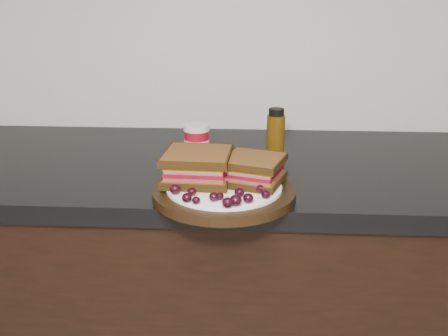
# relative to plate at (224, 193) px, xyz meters

# --- Properties ---
(base_cabinets) EXTENTS (3.96, 0.58, 0.86)m
(base_cabinets) POSITION_rel_plate_xyz_m (-0.15, 0.23, -0.48)
(base_cabinets) COLOR black
(base_cabinets) RESTS_ON ground_plane
(countertop) EXTENTS (3.98, 0.60, 0.04)m
(countertop) POSITION_rel_plate_xyz_m (-0.15, 0.23, -0.03)
(countertop) COLOR black
(countertop) RESTS_ON base_cabinets
(plate) EXTENTS (0.28, 0.28, 0.02)m
(plate) POSITION_rel_plate_xyz_m (0.00, 0.00, 0.00)
(plate) COLOR black
(plate) RESTS_ON countertop
(sandwich_left) EXTENTS (0.14, 0.14, 0.06)m
(sandwich_left) POSITION_rel_plate_xyz_m (-0.05, 0.03, 0.04)
(sandwich_left) COLOR brown
(sandwich_left) RESTS_ON plate
(sandwich_right) EXTENTS (0.14, 0.14, 0.05)m
(sandwich_right) POSITION_rel_plate_xyz_m (0.06, 0.02, 0.04)
(sandwich_right) COLOR brown
(sandwich_right) RESTS_ON plate
(grape_0) EXTENTS (0.02, 0.02, 0.02)m
(grape_0) POSITION_rel_plate_xyz_m (-0.09, -0.05, 0.02)
(grape_0) COLOR black
(grape_0) RESTS_ON plate
(grape_1) EXTENTS (0.02, 0.02, 0.02)m
(grape_1) POSITION_rel_plate_xyz_m (-0.06, -0.06, 0.02)
(grape_1) COLOR black
(grape_1) RESTS_ON plate
(grape_2) EXTENTS (0.02, 0.02, 0.02)m
(grape_2) POSITION_rel_plate_xyz_m (-0.06, -0.09, 0.02)
(grape_2) COLOR black
(grape_2) RESTS_ON plate
(grape_3) EXTENTS (0.02, 0.02, 0.01)m
(grape_3) POSITION_rel_plate_xyz_m (-0.04, -0.09, 0.02)
(grape_3) COLOR black
(grape_3) RESTS_ON plate
(grape_4) EXTENTS (0.02, 0.02, 0.02)m
(grape_4) POSITION_rel_plate_xyz_m (-0.01, -0.08, 0.02)
(grape_4) COLOR black
(grape_4) RESTS_ON plate
(grape_5) EXTENTS (0.02, 0.02, 0.01)m
(grape_5) POSITION_rel_plate_xyz_m (-0.00, -0.07, 0.02)
(grape_5) COLOR black
(grape_5) RESTS_ON plate
(grape_6) EXTENTS (0.02, 0.02, 0.02)m
(grape_6) POSITION_rel_plate_xyz_m (0.01, -0.11, 0.02)
(grape_6) COLOR black
(grape_6) RESTS_ON plate
(grape_7) EXTENTS (0.02, 0.02, 0.02)m
(grape_7) POSITION_rel_plate_xyz_m (0.03, -0.10, 0.03)
(grape_7) COLOR black
(grape_7) RESTS_ON plate
(grape_8) EXTENTS (0.02, 0.02, 0.02)m
(grape_8) POSITION_rel_plate_xyz_m (0.05, -0.08, 0.02)
(grape_8) COLOR black
(grape_8) RESTS_ON plate
(grape_9) EXTENTS (0.02, 0.02, 0.02)m
(grape_9) POSITION_rel_plate_xyz_m (0.03, -0.06, 0.02)
(grape_9) COLOR black
(grape_9) RESTS_ON plate
(grape_10) EXTENTS (0.02, 0.02, 0.02)m
(grape_10) POSITION_rel_plate_xyz_m (0.08, -0.06, 0.02)
(grape_10) COLOR black
(grape_10) RESTS_ON plate
(grape_11) EXTENTS (0.02, 0.02, 0.02)m
(grape_11) POSITION_rel_plate_xyz_m (0.07, -0.03, 0.02)
(grape_11) COLOR black
(grape_11) RESTS_ON plate
(grape_12) EXTENTS (0.02, 0.02, 0.02)m
(grape_12) POSITION_rel_plate_xyz_m (0.08, -0.02, 0.02)
(grape_12) COLOR black
(grape_12) RESTS_ON plate
(grape_13) EXTENTS (0.02, 0.02, 0.01)m
(grape_13) POSITION_rel_plate_xyz_m (0.09, 0.00, 0.02)
(grape_13) COLOR black
(grape_13) RESTS_ON plate
(grape_14) EXTENTS (0.02, 0.02, 0.02)m
(grape_14) POSITION_rel_plate_xyz_m (0.07, 0.03, 0.02)
(grape_14) COLOR black
(grape_14) RESTS_ON plate
(grape_15) EXTENTS (0.02, 0.02, 0.02)m
(grape_15) POSITION_rel_plate_xyz_m (0.06, 0.02, 0.02)
(grape_15) COLOR black
(grape_15) RESTS_ON plate
(grape_16) EXTENTS (0.02, 0.02, 0.02)m
(grape_16) POSITION_rel_plate_xyz_m (-0.04, 0.06, 0.02)
(grape_16) COLOR black
(grape_16) RESTS_ON plate
(grape_17) EXTENTS (0.02, 0.02, 0.02)m
(grape_17) POSITION_rel_plate_xyz_m (-0.04, 0.04, 0.02)
(grape_17) COLOR black
(grape_17) RESTS_ON plate
(grape_18) EXTENTS (0.02, 0.02, 0.02)m
(grape_18) POSITION_rel_plate_xyz_m (-0.07, 0.03, 0.02)
(grape_18) COLOR black
(grape_18) RESTS_ON plate
(grape_19) EXTENTS (0.02, 0.02, 0.02)m
(grape_19) POSITION_rel_plate_xyz_m (-0.08, 0.02, 0.02)
(grape_19) COLOR black
(grape_19) RESTS_ON plate
(grape_20) EXTENTS (0.02, 0.02, 0.02)m
(grape_20) POSITION_rel_plate_xyz_m (-0.06, -0.00, 0.02)
(grape_20) COLOR black
(grape_20) RESTS_ON plate
(grape_21) EXTENTS (0.02, 0.02, 0.01)m
(grape_21) POSITION_rel_plate_xyz_m (-0.07, -0.02, 0.02)
(grape_21) COLOR black
(grape_21) RESTS_ON plate
(grape_22) EXTENTS (0.02, 0.02, 0.01)m
(grape_22) POSITION_rel_plate_xyz_m (-0.05, 0.03, 0.02)
(grape_22) COLOR black
(grape_22) RESTS_ON plate
(grape_23) EXTENTS (0.02, 0.02, 0.02)m
(grape_23) POSITION_rel_plate_xyz_m (-0.09, 0.04, 0.02)
(grape_23) COLOR black
(grape_23) RESTS_ON plate
(grape_24) EXTENTS (0.02, 0.02, 0.02)m
(grape_24) POSITION_rel_plate_xyz_m (-0.08, -0.00, 0.02)
(grape_24) COLOR black
(grape_24) RESTS_ON plate
(condiment_jar) EXTENTS (0.07, 0.07, 0.09)m
(condiment_jar) POSITION_rel_plate_xyz_m (-0.08, 0.22, 0.04)
(condiment_jar) COLOR maroon
(condiment_jar) RESTS_ON countertop
(oil_bottle) EXTENTS (0.05, 0.05, 0.12)m
(oil_bottle) POSITION_rel_plate_xyz_m (0.11, 0.26, 0.05)
(oil_bottle) COLOR #4D3107
(oil_bottle) RESTS_ON countertop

